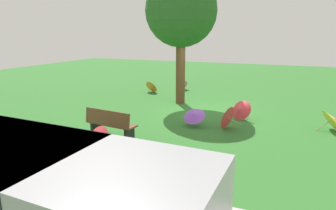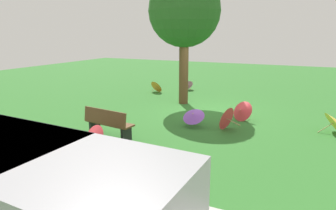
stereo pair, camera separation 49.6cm
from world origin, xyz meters
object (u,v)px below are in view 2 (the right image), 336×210
park_bench (108,123)px  van_dark (23,188)px  parasol_pink_0 (187,85)px  parasol_orange_1 (157,86)px  parasol_red_2 (241,111)px  parasol_red_0 (225,118)px  parasol_yellow_0 (335,122)px  shade_tree (184,12)px  parasol_purple_0 (193,115)px  parasol_red_4 (91,138)px

park_bench → van_dark: bearing=111.7°
parasol_pink_0 → parasol_orange_1: (1.22, 1.34, 0.04)m
parasol_pink_0 → parasol_red_2: size_ratio=0.79×
parasol_pink_0 → parasol_orange_1: size_ratio=0.89×
parasol_red_0 → parasol_yellow_0: 3.41m
parasol_red_0 → parasol_pink_0: (3.63, -5.93, -0.10)m
parasol_yellow_0 → park_bench: bearing=28.4°
parasol_orange_1 → parasol_red_0: bearing=136.6°
shade_tree → parasol_red_2: bearing=150.7°
park_bench → parasol_orange_1: 7.14m
parasol_yellow_0 → shade_tree: bearing=-16.8°
parasol_pink_0 → parasol_purple_0: 6.67m
van_dark → parasol_red_2: 7.91m
park_bench → parasol_purple_0: (-1.94, -2.09, -0.06)m
parasol_red_2 → van_dark: bearing=78.6°
shade_tree → van_dark: bearing=98.2°
park_bench → parasol_red_0: bearing=-142.2°
parasol_red_0 → parasol_yellow_0: size_ratio=0.90×
parasol_orange_1 → parasol_red_4: bearing=105.3°
parasol_purple_0 → parasol_yellow_0: bearing=-163.5°
parasol_purple_0 → parasol_red_4: bearing=62.4°
van_dark → shade_tree: (1.36, -9.37, 3.03)m
van_dark → parasol_red_0: size_ratio=5.55×
park_bench → parasol_yellow_0: 7.04m
parasol_pink_0 → parasol_red_4: 9.35m
parasol_yellow_0 → parasol_red_2: size_ratio=1.03×
park_bench → parasol_purple_0: park_bench is taller
parasol_purple_0 → parasol_red_4: size_ratio=0.86×
park_bench → parasol_purple_0: bearing=-132.8°
parasol_purple_0 → parasol_pink_0: bearing=-66.8°
park_bench → parasol_red_0: (-2.95, -2.29, -0.07)m
shade_tree → parasol_red_2: size_ratio=6.05×
parasol_red_2 → parasol_orange_1: size_ratio=1.12×
parasol_yellow_0 → parasol_pink_0: bearing=-35.3°
parasol_red_2 → parasol_red_4: parasol_red_4 is taller
parasol_red_4 → parasol_yellow_0: bearing=-143.1°
shade_tree → parasol_red_4: size_ratio=6.02×
shade_tree → parasol_yellow_0: bearing=163.2°
parasol_red_4 → parasol_red_2: bearing=-123.0°
park_bench → parasol_red_0: size_ratio=1.96×
parasol_red_0 → parasol_orange_1: size_ratio=1.04×
parasol_pink_0 → parasol_purple_0: bearing=113.2°
parasol_red_4 → parasol_purple_0: bearing=-117.6°
shade_tree → parasol_red_2: 4.88m
park_bench → parasol_yellow_0: (-6.19, -3.35, -0.09)m
parasol_red_0 → parasol_purple_0: bearing=11.1°
parasol_yellow_0 → parasol_red_2: bearing=-2.7°
parasol_red_0 → parasol_red_4: bearing=51.6°
parasol_red_0 → parasol_red_2: 1.24m
parasol_pink_0 → parasol_orange_1: parasol_orange_1 is taller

